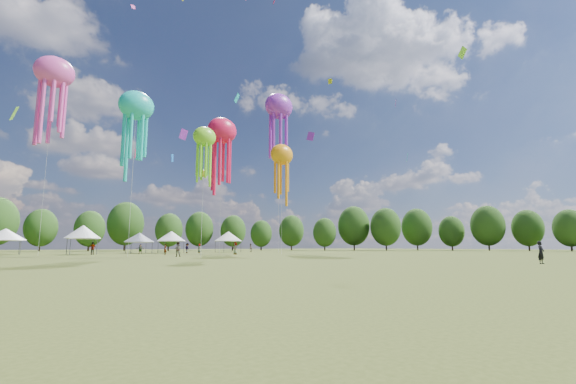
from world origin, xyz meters
TOP-DOWN VIEW (x-y plane):
  - ground at (0.00, 0.00)m, footprint 300.00×300.00m
  - observer_main at (7.36, -1.13)m, footprint 0.59×0.41m
  - spectator_near at (-5.73, 32.14)m, footprint 1.04×0.98m
  - spectators_far at (3.86, 51.85)m, footprint 32.27×19.75m
  - festival_tents at (-4.02, 56.10)m, footprint 42.16×11.48m
  - show_kites at (5.21, 44.92)m, footprint 44.72×26.51m
  - small_kites at (-0.22, 43.84)m, footprint 72.93×61.28m
  - treeline at (-3.87, 62.51)m, footprint 201.57×95.24m

SIDE VIEW (x-z plane):
  - ground at x=0.00m, z-range 0.00..0.00m
  - observer_main at x=7.36m, z-range 0.00..1.55m
  - spectator_near at x=-5.73m, z-range 0.00..1.69m
  - spectators_far at x=3.86m, z-range -0.05..1.77m
  - festival_tents at x=-4.02m, z-range 0.90..5.22m
  - treeline at x=-3.87m, z-range -0.17..13.26m
  - show_kites at x=5.21m, z-range 5.19..37.25m
  - small_kites at x=-0.22m, z-range 7.81..52.73m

